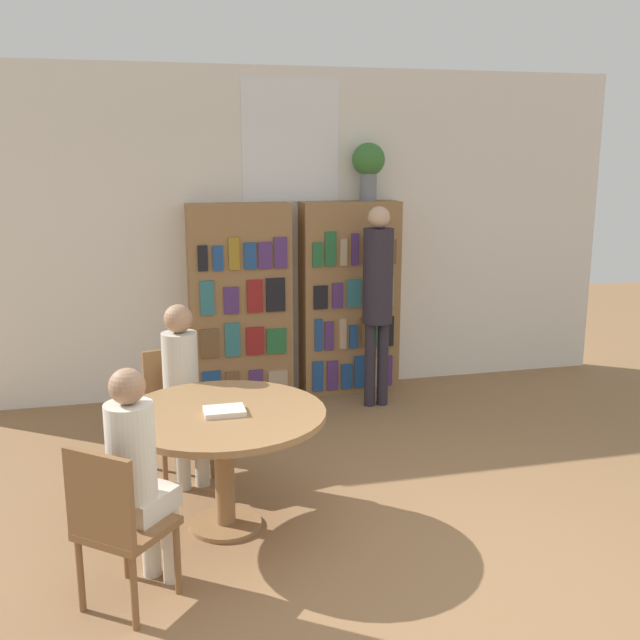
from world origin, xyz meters
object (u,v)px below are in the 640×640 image
Objects in this scene: flower_vase at (368,165)px; seated_reader_right at (138,469)px; bookshelf_left at (240,303)px; seated_reader_left at (183,383)px; librarian_standing at (378,287)px; reading_table at (223,430)px; chair_near_camera at (116,521)px; bookshelf_right at (349,298)px; chair_left_side at (176,405)px.

seated_reader_right is (-2.17, -3.02, -1.44)m from flower_vase.
bookshelf_left is 1.80m from seated_reader_left.
reading_table is at bearing -129.89° from librarian_standing.
flower_vase reaches higher than bookshelf_left.
chair_near_camera is at bearing 59.95° from seated_reader_left.
librarian_standing is at bearing 90.34° from chair_near_camera.
bookshelf_right is (1.04, 0.00, -0.00)m from bookshelf_left.
chair_left_side is 0.28m from seated_reader_left.
seated_reader_left is (-0.18, 0.75, 0.08)m from reading_table.
reading_table is 1.40× the size of chair_left_side.
seated_reader_left is (-0.64, -1.67, -0.19)m from bookshelf_left.
flower_vase reaches higher than chair_left_side.
flower_vase is at bearing 94.45° from chair_near_camera.
librarian_standing is at bearing 90.36° from seated_reader_right.
seated_reader_left reaches higher than reading_table.
bookshelf_right reaches higher than seated_reader_right.
chair_near_camera is 0.71× the size of seated_reader_left.
chair_near_camera is 3.52m from librarian_standing.
bookshelf_left reaches higher than seated_reader_right.
bookshelf_right is 1.46× the size of reading_table.
librarian_standing reaches higher than chair_left_side.
bookshelf_right is at bearing -178.47° from flower_vase.
chair_left_side is at bearing 103.64° from reading_table.
seated_reader_right reaches higher than chair_left_side.
chair_near_camera is at bearing -90.00° from seated_reader_right.
librarian_standing is at bearing -165.17° from chair_left_side.
seated_reader_left is (0.04, -0.18, 0.22)m from chair_left_side.
chair_near_camera is at bearing -125.91° from flower_vase.
flower_vase is 0.43× the size of reading_table.
bookshelf_right is 2.04× the size of chair_left_side.
seated_reader_right is at bearing 63.02° from seated_reader_left.
bookshelf_right is 1.00× the size of librarian_standing.
bookshelf_left is at bearing 112.69° from seated_reader_right.
bookshelf_right is at bearing -148.76° from seated_reader_left.
bookshelf_right is 1.25m from flower_vase.
reading_table is 0.97m from chair_near_camera.
seated_reader_left is at bearing -137.84° from flower_vase.
flower_vase is 0.60× the size of chair_left_side.
librarian_standing is (1.79, 1.17, 0.38)m from seated_reader_left.
bookshelf_right reaches higher than librarian_standing.
flower_vase is 4.24m from chair_near_camera.
seated_reader_left is at bearing 113.95° from chair_near_camera.
seated_reader_left is 2.17m from librarian_standing.
seated_reader_right is (0.12, 0.14, 0.20)m from chair_near_camera.
bookshelf_left is at bearing -179.78° from flower_vase.
librarian_standing is (1.83, 0.99, 0.60)m from chair_left_side.
chair_left_side reaches higher than reading_table.
chair_left_side is at bearing -114.62° from bookshelf_left.
flower_vase is 3.31m from reading_table.
bookshelf_right reaches higher than seated_reader_left.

